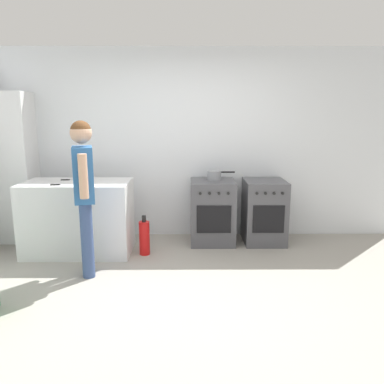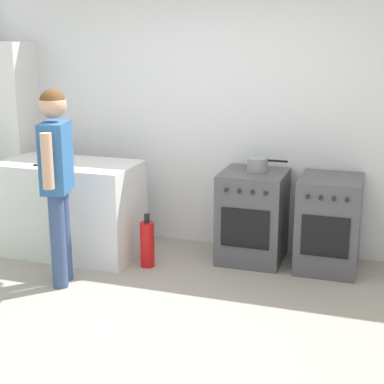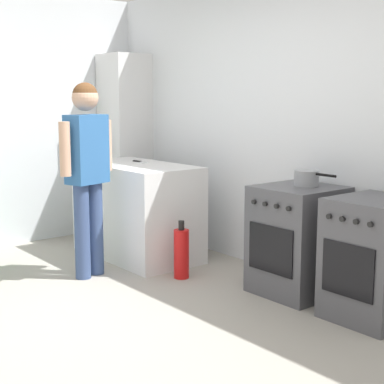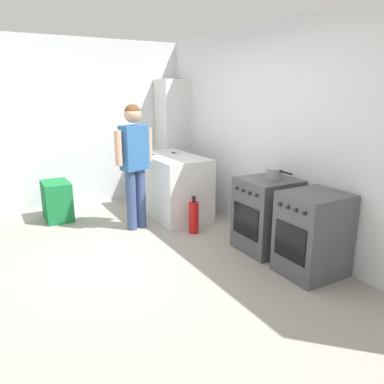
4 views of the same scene
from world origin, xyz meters
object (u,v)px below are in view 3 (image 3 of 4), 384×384
Objects in this scene: person at (87,162)px; larder_cabinet at (125,145)px; fire_extinguisher at (181,253)px; oven_left at (298,240)px; knife_paring at (139,161)px; pot at (307,178)px; oven_right at (375,259)px; knife_utility at (110,164)px.

person is 1.70m from larder_cabinet.
person is 1.11m from fire_extinguisher.
oven_left is 4.02× the size of knife_paring.
larder_cabinet is (-2.67, 0.04, 0.09)m from pot.
oven_left reaches higher than fire_extinguisher.
oven_right is 0.83m from pot.
fire_extinguisher is (-0.87, -0.48, -0.21)m from oven_left.
fire_extinguisher is at bearing -18.05° from larder_cabinet.
oven_right is 2.63m from knife_utility.
knife_utility is at bearing -160.70° from pot.
fire_extinguisher is 2.03m from larder_cabinet.
person is 3.30× the size of fire_extinguisher.
pot is (0.02, 0.06, 0.49)m from oven_left.
larder_cabinet is (-0.83, 0.69, 0.10)m from knife_utility.
pot is at bearing 9.44° from knife_paring.
larder_cabinet is (-2.65, 0.10, 0.57)m from oven_left.
pot reaches higher than knife_utility.
person is (-1.41, -1.06, 0.56)m from oven_left.
knife_paring is 0.89m from larder_cabinet.
knife_utility is (-1.85, -0.65, -0.01)m from pot.
knife_utility is 1.19× the size of knife_paring.
person is at bearing -132.93° from fire_extinguisher.
pot is at bearing 37.95° from person.
oven_right is 4.02× the size of knife_paring.
fire_extinguisher is at bearing -163.06° from oven_right.
oven_left is 2.71m from larder_cabinet.
knife_utility is (-2.52, -0.59, 0.48)m from oven_right.
oven_right is 0.42× the size of larder_cabinet.
larder_cabinet is at bearing 177.80° from oven_left.
knife_paring is at bearing 93.20° from knife_utility.
person is (-2.11, -1.06, 0.56)m from oven_right.
knife_utility is at bearing -162.12° from oven_left.
fire_extinguisher is (0.54, 0.58, -0.77)m from person.
knife_paring is 0.42× the size of fire_extinguisher.
knife_paring reaches higher than oven_left.
larder_cabinet is at bearing 156.36° from knife_paring.
oven_left is at bearing 17.88° from knife_utility.
oven_right is 1.70× the size of fire_extinguisher.
knife_utility is at bearing -166.87° from oven_right.
pot is 0.19× the size of larder_cabinet.
oven_right is at bearing 26.68° from person.
oven_left is at bearing -2.20° from larder_cabinet.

